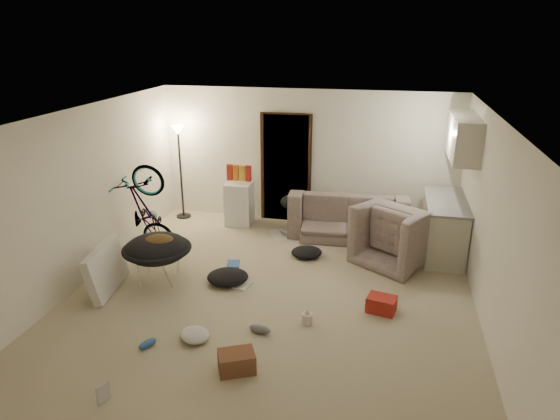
% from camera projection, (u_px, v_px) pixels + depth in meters
% --- Properties ---
extents(floor, '(5.50, 6.00, 0.02)m').
position_uv_depth(floor, '(271.00, 296.00, 6.95)').
color(floor, '#BAAF8F').
rests_on(floor, ground).
extents(ceiling, '(5.50, 6.00, 0.02)m').
position_uv_depth(ceiling, '(269.00, 115.00, 6.09)').
color(ceiling, white).
rests_on(ceiling, wall_back).
extents(wall_back, '(5.50, 0.02, 2.50)m').
position_uv_depth(wall_back, '(308.00, 157.00, 9.28)').
color(wall_back, white).
rests_on(wall_back, floor).
extents(wall_front, '(5.50, 0.02, 2.50)m').
position_uv_depth(wall_front, '(177.00, 346.00, 3.76)').
color(wall_front, white).
rests_on(wall_front, floor).
extents(wall_left, '(0.02, 6.00, 2.50)m').
position_uv_depth(wall_left, '(81.00, 197.00, 7.08)').
color(wall_left, white).
rests_on(wall_left, floor).
extents(wall_right, '(0.02, 6.00, 2.50)m').
position_uv_depth(wall_right, '(494.00, 229.00, 5.96)').
color(wall_right, white).
rests_on(wall_right, floor).
extents(doorway, '(0.85, 0.10, 2.04)m').
position_uv_depth(doorway, '(286.00, 168.00, 9.41)').
color(doorway, black).
rests_on(doorway, floor).
extents(door_trim, '(0.97, 0.04, 2.10)m').
position_uv_depth(door_trim, '(286.00, 169.00, 9.38)').
color(door_trim, black).
rests_on(door_trim, floor).
extents(floor_lamp, '(0.28, 0.28, 1.81)m').
position_uv_depth(floor_lamp, '(179.00, 152.00, 9.42)').
color(floor_lamp, black).
rests_on(floor_lamp, floor).
extents(kitchen_counter, '(0.60, 1.50, 0.88)m').
position_uv_depth(kitchen_counter, '(443.00, 228.00, 8.14)').
color(kitchen_counter, beige).
rests_on(kitchen_counter, floor).
extents(counter_top, '(0.64, 1.54, 0.04)m').
position_uv_depth(counter_top, '(447.00, 201.00, 7.99)').
color(counter_top, gray).
rests_on(counter_top, kitchen_counter).
extents(kitchen_uppers, '(0.38, 1.40, 0.65)m').
position_uv_depth(kitchen_uppers, '(463.00, 137.00, 7.60)').
color(kitchen_uppers, beige).
rests_on(kitchen_uppers, wall_right).
extents(sofa, '(2.10, 0.92, 0.60)m').
position_uv_depth(sofa, '(348.00, 219.00, 8.93)').
color(sofa, '#383F38').
rests_on(sofa, floor).
extents(armchair, '(1.42, 1.38, 0.70)m').
position_uv_depth(armchair, '(401.00, 239.00, 7.93)').
color(armchair, '#383F38').
rests_on(armchair, floor).
extents(bicycle, '(1.58, 0.71, 0.91)m').
position_uv_depth(bicycle, '(147.00, 229.00, 8.15)').
color(bicycle, black).
rests_on(bicycle, floor).
extents(book_asset, '(0.26, 0.22, 0.02)m').
position_uv_depth(book_asset, '(98.00, 406.00, 4.91)').
color(book_asset, '#A92319').
rests_on(book_asset, floor).
extents(mini_fridge, '(0.49, 0.49, 0.81)m').
position_uv_depth(mini_fridge, '(239.00, 203.00, 9.40)').
color(mini_fridge, white).
rests_on(mini_fridge, floor).
extents(snack_box_0, '(0.10, 0.07, 0.30)m').
position_uv_depth(snack_box_0, '(230.00, 172.00, 9.23)').
color(snack_box_0, '#A92319').
rests_on(snack_box_0, mini_fridge).
extents(snack_box_1, '(0.10, 0.07, 0.30)m').
position_uv_depth(snack_box_1, '(236.00, 173.00, 9.20)').
color(snack_box_1, orange).
rests_on(snack_box_1, mini_fridge).
extents(snack_box_2, '(0.11, 0.08, 0.30)m').
position_uv_depth(snack_box_2, '(242.00, 173.00, 9.18)').
color(snack_box_2, gold).
rests_on(snack_box_2, mini_fridge).
extents(snack_box_3, '(0.10, 0.08, 0.30)m').
position_uv_depth(snack_box_3, '(248.00, 173.00, 9.15)').
color(snack_box_3, '#A92319').
rests_on(snack_box_3, mini_fridge).
extents(saucer_chair, '(1.00, 1.00, 0.71)m').
position_uv_depth(saucer_chair, '(157.00, 254.00, 7.24)').
color(saucer_chair, silver).
rests_on(saucer_chair, floor).
extents(hoodie, '(0.57, 0.51, 0.22)m').
position_uv_depth(hoodie, '(159.00, 243.00, 7.13)').
color(hoodie, '#4F381B').
rests_on(hoodie, saucer_chair).
extents(sofa_drape, '(0.61, 0.53, 0.28)m').
position_uv_depth(sofa_drape, '(296.00, 202.00, 9.04)').
color(sofa_drape, black).
rests_on(sofa_drape, sofa).
extents(tv_box, '(0.37, 1.01, 0.66)m').
position_uv_depth(tv_box, '(106.00, 269.00, 7.00)').
color(tv_box, silver).
rests_on(tv_box, floor).
extents(drink_case_a, '(0.47, 0.42, 0.22)m').
position_uv_depth(drink_case_a, '(237.00, 362.00, 5.40)').
color(drink_case_a, brown).
rests_on(drink_case_a, floor).
extents(drink_case_b, '(0.41, 0.34, 0.21)m').
position_uv_depth(drink_case_b, '(381.00, 304.00, 6.53)').
color(drink_case_b, '#A92319').
rests_on(drink_case_b, floor).
extents(juicer, '(0.14, 0.14, 0.20)m').
position_uv_depth(juicer, '(307.00, 318.00, 6.27)').
color(juicer, beige).
rests_on(juicer, floor).
extents(newspaper, '(0.62, 0.69, 0.01)m').
position_uv_depth(newspaper, '(284.00, 235.00, 8.99)').
color(newspaper, beige).
rests_on(newspaper, floor).
extents(book_blue, '(0.25, 0.30, 0.03)m').
position_uv_depth(book_blue, '(233.00, 264.00, 7.85)').
color(book_blue, '#2E5DA9').
rests_on(book_blue, floor).
extents(book_white, '(0.26, 0.31, 0.02)m').
position_uv_depth(book_white, '(242.00, 285.00, 7.21)').
color(book_white, silver).
rests_on(book_white, floor).
extents(shoe_0, '(0.31, 0.16, 0.11)m').
position_uv_depth(shoe_0, '(333.00, 230.00, 9.06)').
color(shoe_0, '#2E5DA9').
rests_on(shoe_0, floor).
extents(shoe_1, '(0.27, 0.27, 0.10)m').
position_uv_depth(shoe_1, '(285.00, 232.00, 8.99)').
color(shoe_1, slate).
rests_on(shoe_1, floor).
extents(shoe_2, '(0.20, 0.26, 0.09)m').
position_uv_depth(shoe_2, '(147.00, 344.00, 5.82)').
color(shoe_2, '#2E5DA9').
rests_on(shoe_2, floor).
extents(shoe_3, '(0.30, 0.16, 0.11)m').
position_uv_depth(shoe_3, '(260.00, 329.00, 6.09)').
color(shoe_3, slate).
rests_on(shoe_3, floor).
extents(clothes_lump_a, '(0.71, 0.64, 0.19)m').
position_uv_depth(clothes_lump_a, '(228.00, 277.00, 7.27)').
color(clothes_lump_a, black).
rests_on(clothes_lump_a, floor).
extents(clothes_lump_b, '(0.62, 0.58, 0.15)m').
position_uv_depth(clothes_lump_b, '(307.00, 252.00, 8.12)').
color(clothes_lump_b, black).
rests_on(clothes_lump_b, floor).
extents(clothes_lump_c, '(0.51, 0.50, 0.12)m').
position_uv_depth(clothes_lump_c, '(195.00, 335.00, 5.96)').
color(clothes_lump_c, silver).
rests_on(clothes_lump_c, floor).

